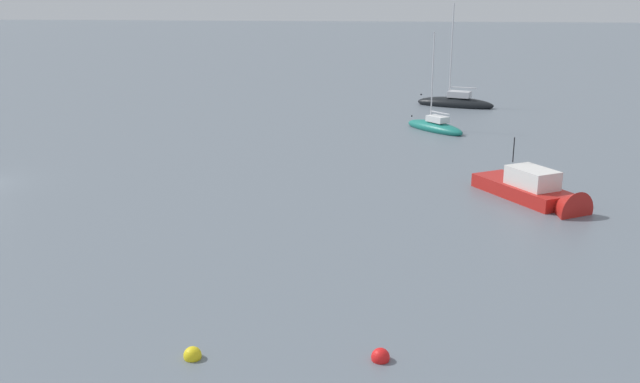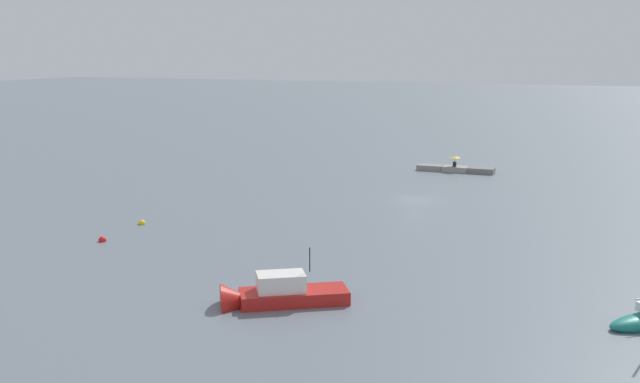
{
  "view_description": "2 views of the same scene",
  "coord_description": "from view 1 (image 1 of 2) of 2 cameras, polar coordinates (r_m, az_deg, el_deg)",
  "views": [
    {
      "loc": [
        36.91,
        24.79,
        10.92
      ],
      "look_at": [
        7.74,
        21.28,
        2.53
      ],
      "focal_mm": 39.07,
      "sensor_mm": 36.0,
      "label": 1
    },
    {
      "loc": [
        -17.95,
        68.32,
        14.13
      ],
      "look_at": [
        6.44,
        8.53,
        1.83
      ],
      "focal_mm": 41.91,
      "sensor_mm": 36.0,
      "label": 2
    }
  ],
  "objects": [
    {
      "name": "sailboat_black_near",
      "position": [
        71.35,
        11.02,
        7.15
      ],
      "size": [
        4.58,
        8.03,
        10.37
      ],
      "rotation": [
        0.0,
        0.0,
        2.81
      ],
      "color": "black",
      "rests_on": "ground_plane"
    },
    {
      "name": "motorboat_red_near",
      "position": [
        39.39,
        17.34,
        -0.25
      ],
      "size": [
        7.23,
        5.71,
        4.03
      ],
      "rotation": [
        0.0,
        0.0,
        5.28
      ],
      "color": "red",
      "rests_on": "ground_plane"
    },
    {
      "name": "sailboat_teal_mid",
      "position": [
        58.36,
        9.38,
        5.25
      ],
      "size": [
        5.88,
        5.41,
        8.25
      ],
      "rotation": [
        0.0,
        0.0,
        2.28
      ],
      "color": "#197266",
      "rests_on": "ground_plane"
    },
    {
      "name": "mooring_buoy_mid",
      "position": [
        22.14,
        4.97,
        -13.37
      ],
      "size": [
        0.59,
        0.59,
        0.59
      ],
      "color": "red",
      "rests_on": "ground_plane"
    },
    {
      "name": "mooring_buoy_near",
      "position": [
        22.51,
        -10.4,
        -13.07
      ],
      "size": [
        0.57,
        0.57,
        0.57
      ],
      "color": "yellow",
      "rests_on": "ground_plane"
    }
  ]
}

